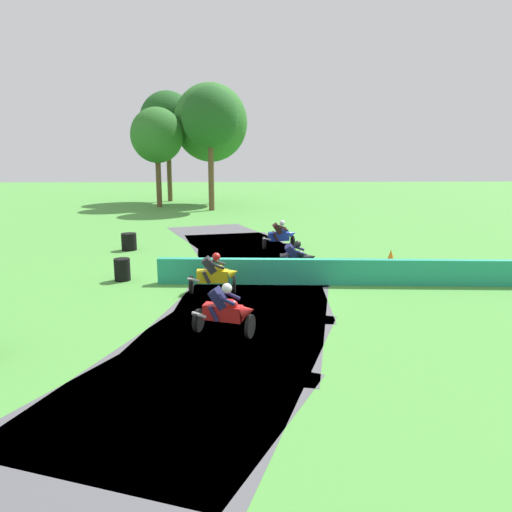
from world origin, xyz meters
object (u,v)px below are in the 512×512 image
object	(u,v)px
motorcycle_fourth_blue	(280,235)
traffic_cone	(391,255)
motorcycle_trailing_black	(295,258)
tire_stack_mid_b	(129,242)
tire_stack_mid_a	(122,270)
motorcycle_lead_red	(226,310)
motorcycle_chase_yellow	(215,274)

from	to	relation	value
motorcycle_fourth_blue	traffic_cone	distance (m)	5.27
motorcycle_trailing_black	tire_stack_mid_b	bearing A→B (deg)	145.33
motorcycle_fourth_blue	tire_stack_mid_a	xyz separation A→B (m)	(-6.15, -5.80, -0.26)
tire_stack_mid_a	traffic_cone	bearing A→B (deg)	16.53
tire_stack_mid_a	traffic_cone	size ratio (longest dim) A/B	1.82
traffic_cone	motorcycle_fourth_blue	bearing A→B (deg)	150.01
tire_stack_mid_a	tire_stack_mid_b	distance (m)	5.73
tire_stack_mid_a	tire_stack_mid_b	size ratio (longest dim) A/B	1.00
motorcycle_fourth_blue	traffic_cone	xyz separation A→B (m)	(4.55, -2.63, -0.44)
motorcycle_trailing_black	motorcycle_fourth_blue	size ratio (longest dim) A/B	1.01
motorcycle_trailing_black	traffic_cone	world-z (taller)	motorcycle_trailing_black
motorcycle_lead_red	motorcycle_trailing_black	xyz separation A→B (m)	(2.42, 6.17, -0.02)
motorcycle_chase_yellow	motorcycle_fourth_blue	xyz separation A→B (m)	(2.73, 7.64, -0.00)
tire_stack_mid_a	motorcycle_fourth_blue	bearing A→B (deg)	43.34
motorcycle_chase_yellow	motorcycle_lead_red	bearing A→B (deg)	-82.89
tire_stack_mid_b	traffic_cone	world-z (taller)	tire_stack_mid_b
tire_stack_mid_a	motorcycle_chase_yellow	bearing A→B (deg)	-28.30
motorcycle_lead_red	motorcycle_fourth_blue	bearing A→B (deg)	78.73
tire_stack_mid_a	tire_stack_mid_b	bearing A→B (deg)	100.05
motorcycle_trailing_black	traffic_cone	distance (m)	5.12
tire_stack_mid_a	traffic_cone	xyz separation A→B (m)	(10.70, 3.17, -0.18)
motorcycle_lead_red	traffic_cone	distance (m)	11.10
motorcycle_lead_red	motorcycle_fourth_blue	world-z (taller)	motorcycle_lead_red
motorcycle_trailing_black	traffic_cone	xyz separation A→B (m)	(4.40, 2.58, -0.42)
motorcycle_lead_red	motorcycle_fourth_blue	size ratio (longest dim) A/B	1.00
motorcycle_fourth_blue	traffic_cone	bearing A→B (deg)	-29.99
tire_stack_mid_b	traffic_cone	xyz separation A→B (m)	(11.70, -2.47, -0.18)
motorcycle_lead_red	traffic_cone	xyz separation A→B (m)	(6.82, 8.75, -0.44)
motorcycle_lead_red	tire_stack_mid_a	bearing A→B (deg)	124.83
motorcycle_chase_yellow	tire_stack_mid_a	size ratio (longest dim) A/B	2.11
motorcycle_chase_yellow	traffic_cone	bearing A→B (deg)	34.53
tire_stack_mid_b	traffic_cone	size ratio (longest dim) A/B	1.82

